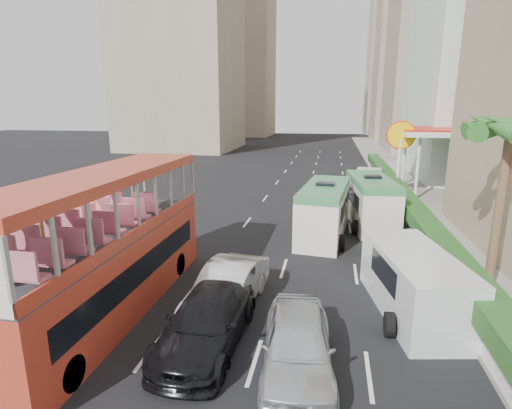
% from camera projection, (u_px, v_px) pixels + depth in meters
% --- Properties ---
extents(ground_plane, '(200.00, 200.00, 0.00)m').
position_uv_depth(ground_plane, '(278.00, 327.00, 13.37)').
color(ground_plane, black).
rests_on(ground_plane, ground).
extents(double_decker_bus, '(2.50, 11.00, 5.06)m').
position_uv_depth(double_decker_bus, '(107.00, 244.00, 13.85)').
color(double_decker_bus, '#B73723').
rests_on(double_decker_bus, ground).
extents(car_silver_lane_a, '(2.33, 5.17, 1.65)m').
position_uv_depth(car_silver_lane_a, '(228.00, 308.00, 14.64)').
color(car_silver_lane_a, silver).
rests_on(car_silver_lane_a, ground).
extents(car_silver_lane_b, '(2.39, 5.00, 1.65)m').
position_uv_depth(car_silver_lane_b, '(297.00, 370.00, 11.18)').
color(car_silver_lane_b, silver).
rests_on(car_silver_lane_b, ground).
extents(car_black, '(2.37, 5.49, 1.58)m').
position_uv_depth(car_black, '(208.00, 343.00, 12.46)').
color(car_black, black).
rests_on(car_black, ground).
extents(van_asset, '(2.65, 4.64, 1.22)m').
position_uv_depth(van_asset, '(321.00, 207.00, 29.39)').
color(van_asset, silver).
rests_on(van_asset, ground).
extents(minibus_near, '(2.93, 6.84, 2.94)m').
position_uv_depth(minibus_near, '(324.00, 211.00, 22.46)').
color(minibus_near, silver).
rests_on(minibus_near, ground).
extents(minibus_far, '(2.91, 6.83, 2.94)m').
position_uv_depth(minibus_far, '(371.00, 202.00, 24.68)').
color(minibus_far, silver).
rests_on(minibus_far, ground).
extents(panel_van_near, '(3.26, 5.92, 2.24)m').
position_uv_depth(panel_van_near, '(414.00, 283.00, 14.12)').
color(panel_van_near, silver).
rests_on(panel_van_near, ground).
extents(panel_van_far, '(2.66, 5.20, 1.99)m').
position_uv_depth(panel_van_far, '(367.00, 183.00, 33.06)').
color(panel_van_far, silver).
rests_on(panel_van_far, ground).
extents(sidewalk, '(6.00, 120.00, 0.18)m').
position_uv_depth(sidewalk, '(415.00, 188.00, 35.56)').
color(sidewalk, '#99968C').
rests_on(sidewalk, ground).
extents(kerb_wall, '(0.30, 44.00, 1.00)m').
position_uv_depth(kerb_wall, '(404.00, 211.00, 25.44)').
color(kerb_wall, silver).
rests_on(kerb_wall, sidewalk).
extents(hedge, '(1.10, 44.00, 0.70)m').
position_uv_depth(hedge, '(405.00, 198.00, 25.23)').
color(hedge, '#2D6626').
rests_on(hedge, kerb_wall).
extents(palm_tree, '(0.36, 0.36, 6.40)m').
position_uv_depth(palm_tree, '(499.00, 211.00, 14.96)').
color(palm_tree, brown).
rests_on(palm_tree, sidewalk).
extents(shell_station, '(6.50, 8.00, 5.50)m').
position_uv_depth(shell_station, '(436.00, 162.00, 32.84)').
color(shell_station, silver).
rests_on(shell_station, ground).
extents(tower_far_a, '(14.00, 14.00, 44.00)m').
position_uv_depth(tower_far_a, '(413.00, 34.00, 83.26)').
color(tower_far_a, tan).
rests_on(tower_far_a, ground).
extents(tower_far_b, '(14.00, 14.00, 40.00)m').
position_uv_depth(tower_far_b, '(396.00, 56.00, 104.73)').
color(tower_far_b, tan).
rests_on(tower_far_b, ground).
extents(tower_left_b, '(16.00, 16.00, 46.00)m').
position_uv_depth(tower_left_b, '(239.00, 40.00, 97.73)').
color(tower_left_b, tan).
rests_on(tower_left_b, ground).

